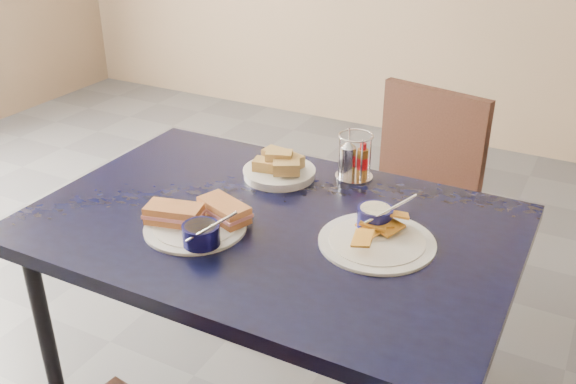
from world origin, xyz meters
The scene contains 6 objects.
dining_table centered at (-0.02, -0.08, 0.68)m, with size 1.23×0.82×0.75m.
chair_far centered at (0.11, 0.73, 0.50)m, with size 0.48×0.47×0.86m.
sandwich_plate centered at (-0.15, -0.21, 0.78)m, with size 0.30×0.26×0.12m.
plantain_plate centered at (0.25, -0.04, 0.77)m, with size 0.28×0.28×0.12m.
bread_basket centered at (-0.12, 0.16, 0.78)m, with size 0.21×0.21×0.08m.
condiment_caddy centered at (0.07, 0.26, 0.81)m, with size 0.11×0.11×0.14m.
Camera 1 is at (0.69, -1.32, 1.56)m, focal length 40.00 mm.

